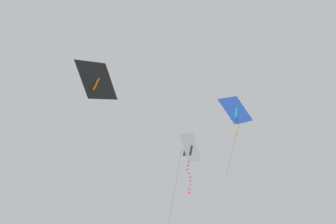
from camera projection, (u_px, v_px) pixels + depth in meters
kite_delta_highest at (190, 148)px, 25.89m from camera, size 2.17×2.31×5.72m
kite_delta_near_left at (235, 111)px, 21.96m from camera, size 1.84×1.48×4.85m
kite_delta_upper_right at (96, 81)px, 28.97m from camera, size 2.78×3.37×2.10m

